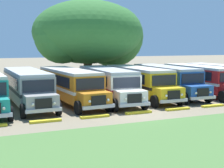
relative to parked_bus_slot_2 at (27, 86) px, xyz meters
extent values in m
plane|color=#84755B|center=(6.73, -6.00, -1.58)|extent=(220.00, 220.00, 0.00)
cube|color=#4C7538|center=(6.73, -14.11, -1.58)|extent=(80.00, 10.56, 0.01)
sphere|color=#EAE5C6|center=(-2.38, -6.35, -0.53)|extent=(0.20, 0.20, 0.20)
cylinder|color=black|center=(-1.92, -5.44, -1.08)|extent=(0.33, 1.01, 1.00)
cube|color=#9E9993|center=(-0.01, 0.31, -0.03)|extent=(2.75, 9.26, 2.10)
cube|color=#282828|center=(-0.01, 0.31, -0.20)|extent=(2.78, 9.28, 0.24)
cube|color=black|center=(1.25, 0.64, 0.47)|extent=(0.25, 8.00, 0.80)
cube|color=black|center=(-1.29, 0.57, 0.47)|extent=(0.25, 8.00, 0.80)
cube|color=#B2B2B7|center=(-0.01, 0.31, 1.13)|extent=(2.66, 9.16, 0.22)
cube|color=#9E9993|center=(0.13, -4.99, -0.56)|extent=(2.24, 1.46, 1.05)
cube|color=black|center=(0.15, -5.73, -0.53)|extent=(1.10, 0.13, 0.70)
cube|color=#B7B7BC|center=(0.15, -5.77, -0.96)|extent=(2.40, 0.26, 0.24)
cube|color=black|center=(0.12, -4.32, 0.47)|extent=(2.20, 0.12, 0.84)
cube|color=#282828|center=(-0.13, 4.93, -0.14)|extent=(0.90, 0.08, 1.30)
sphere|color=#EAE5C6|center=(0.85, -5.76, -0.53)|extent=(0.20, 0.20, 0.20)
sphere|color=#EAE5C6|center=(-0.55, -5.80, -0.53)|extent=(0.20, 0.20, 0.20)
cylinder|color=black|center=(1.33, -4.86, -1.08)|extent=(0.31, 1.01, 1.00)
cylinder|color=black|center=(-1.07, -4.92, -1.08)|extent=(0.31, 1.01, 1.00)
cylinder|color=black|center=(1.11, 3.34, -1.08)|extent=(0.31, 1.01, 1.00)
cylinder|color=black|center=(-1.29, 3.27, -1.08)|extent=(0.31, 1.01, 1.00)
cube|color=orange|center=(3.46, 0.01, -0.03)|extent=(3.14, 9.35, 2.10)
cube|color=white|center=(3.46, 0.01, -0.20)|extent=(3.17, 9.38, 0.24)
cube|color=black|center=(4.71, 0.39, 0.47)|extent=(0.60, 7.98, 0.80)
cube|color=black|center=(2.17, 0.22, 0.47)|extent=(0.60, 7.98, 0.80)
cube|color=beige|center=(3.46, 0.01, 1.13)|extent=(3.05, 9.25, 0.22)
cube|color=orange|center=(3.84, -5.28, -0.56)|extent=(2.29, 1.55, 1.05)
cube|color=black|center=(3.89, -6.02, -0.53)|extent=(1.10, 0.18, 0.70)
cube|color=#B7B7BC|center=(3.89, -6.06, -0.96)|extent=(2.41, 0.37, 0.24)
cube|color=black|center=(3.79, -4.61, 0.47)|extent=(2.20, 0.21, 0.84)
cube|color=white|center=(3.14, 4.61, -0.14)|extent=(0.90, 0.12, 1.30)
sphere|color=#EAE5C6|center=(4.59, -6.02, -0.53)|extent=(0.20, 0.20, 0.20)
sphere|color=#EAE5C6|center=(3.19, -6.12, -0.53)|extent=(0.20, 0.20, 0.20)
cylinder|color=black|center=(5.03, -5.10, -1.08)|extent=(0.35, 1.02, 1.00)
cylinder|color=black|center=(2.63, -5.27, -1.08)|extent=(0.35, 1.02, 1.00)
cylinder|color=black|center=(4.45, 3.08, -1.08)|extent=(0.35, 1.02, 1.00)
cylinder|color=black|center=(2.05, 2.91, -1.08)|extent=(0.35, 1.02, 1.00)
cube|color=silver|center=(6.83, -0.21, -0.03)|extent=(2.93, 9.31, 2.10)
cube|color=maroon|center=(6.83, -0.21, -0.20)|extent=(2.96, 9.33, 0.24)
cube|color=black|center=(8.11, 0.03, 0.47)|extent=(0.41, 7.99, 0.80)
cube|color=black|center=(5.58, 0.15, 0.47)|extent=(0.41, 7.99, 0.80)
cube|color=#B2B2B7|center=(6.83, -0.21, 1.13)|extent=(2.84, 9.20, 0.22)
cube|color=silver|center=(6.58, -5.50, -0.56)|extent=(2.26, 1.50, 1.05)
cube|color=black|center=(6.55, -6.24, -0.53)|extent=(1.10, 0.15, 0.70)
cube|color=#B7B7BC|center=(6.55, -6.28, -0.96)|extent=(2.41, 0.31, 0.24)
cube|color=black|center=(6.61, -4.83, 0.47)|extent=(2.20, 0.16, 0.84)
cube|color=maroon|center=(7.05, 4.41, -0.14)|extent=(0.90, 0.10, 1.30)
sphere|color=#EAE5C6|center=(7.25, -6.32, -0.53)|extent=(0.20, 0.20, 0.20)
sphere|color=#EAE5C6|center=(5.85, -6.26, -0.53)|extent=(0.20, 0.20, 0.20)
cylinder|color=black|center=(7.79, -5.46, -1.08)|extent=(0.33, 1.01, 1.00)
cylinder|color=black|center=(5.39, -5.34, -1.08)|extent=(0.33, 1.01, 1.00)
cylinder|color=black|center=(8.17, 2.74, -1.08)|extent=(0.33, 1.01, 1.00)
cylinder|color=black|center=(5.77, 2.85, -1.08)|extent=(0.33, 1.01, 1.00)
cube|color=yellow|center=(10.06, 0.08, -0.03)|extent=(2.50, 9.20, 2.10)
cube|color=black|center=(10.06, 0.08, -0.20)|extent=(2.53, 9.22, 0.24)
cube|color=black|center=(11.33, 0.38, 0.47)|extent=(0.04, 8.00, 0.80)
cube|color=black|center=(8.79, 0.38, 0.47)|extent=(0.04, 8.00, 0.80)
cube|color=beige|center=(10.06, 0.08, 1.13)|extent=(2.42, 9.10, 0.22)
cube|color=yellow|center=(10.06, -5.22, -0.56)|extent=(2.20, 1.40, 1.05)
cube|color=black|center=(10.06, -5.96, -0.53)|extent=(1.10, 0.10, 0.70)
cube|color=#B7B7BC|center=(10.06, -6.00, -0.96)|extent=(2.40, 0.20, 0.24)
cube|color=black|center=(10.06, -4.55, 0.47)|extent=(2.20, 0.06, 0.84)
cube|color=black|center=(10.05, 4.70, -0.14)|extent=(0.90, 0.06, 1.30)
sphere|color=#EAE5C6|center=(10.76, -6.01, -0.53)|extent=(0.20, 0.20, 0.20)
sphere|color=#EAE5C6|center=(9.36, -6.01, -0.53)|extent=(0.20, 0.20, 0.20)
cylinder|color=black|center=(11.26, -5.12, -1.08)|extent=(0.28, 1.00, 1.00)
cylinder|color=black|center=(8.86, -5.12, -1.08)|extent=(0.28, 1.00, 1.00)
cylinder|color=black|center=(11.26, 3.08, -1.08)|extent=(0.28, 1.00, 1.00)
cylinder|color=black|center=(8.86, 3.08, -1.08)|extent=(0.28, 1.00, 1.00)
cube|color=#23519E|center=(13.23, 0.33, -0.03)|extent=(2.82, 9.28, 2.10)
cube|color=silver|center=(13.23, 0.33, -0.20)|extent=(2.85, 9.30, 0.24)
cube|color=black|center=(14.51, 0.59, 0.47)|extent=(0.32, 8.00, 0.80)
cube|color=black|center=(11.97, 0.68, 0.47)|extent=(0.32, 8.00, 0.80)
cube|color=#B2B2B7|center=(13.23, 0.33, 1.13)|extent=(2.74, 9.18, 0.22)
cube|color=#23519E|center=(13.04, -4.96, -0.56)|extent=(2.25, 1.48, 1.05)
cube|color=black|center=(13.02, -5.70, -0.53)|extent=(1.10, 0.14, 0.70)
cube|color=#B7B7BC|center=(13.01, -5.74, -0.96)|extent=(2.41, 0.28, 0.24)
cube|color=black|center=(13.07, -4.29, 0.47)|extent=(2.20, 0.14, 0.84)
cube|color=silver|center=(13.39, 4.95, -0.14)|extent=(0.90, 0.09, 1.30)
sphere|color=#EAE5C6|center=(13.71, -5.78, -0.53)|extent=(0.20, 0.20, 0.20)
sphere|color=#EAE5C6|center=(12.31, -5.73, -0.53)|extent=(0.20, 0.20, 0.20)
cylinder|color=black|center=(14.25, -4.91, -1.08)|extent=(0.32, 1.01, 1.00)
cylinder|color=black|center=(11.85, -4.82, -1.08)|extent=(0.32, 1.01, 1.00)
cylinder|color=black|center=(14.53, 3.29, -1.08)|extent=(0.32, 1.01, 1.00)
cylinder|color=black|center=(12.14, 3.37, -1.08)|extent=(0.32, 1.01, 1.00)
cube|color=red|center=(16.83, -0.16, -0.03)|extent=(2.81, 9.28, 2.10)
cube|color=white|center=(16.83, -0.16, -0.20)|extent=(2.84, 9.30, 0.24)
cube|color=black|center=(18.10, 0.10, 0.47)|extent=(0.31, 8.00, 0.80)
cube|color=black|center=(15.57, 0.19, 0.47)|extent=(0.31, 8.00, 0.80)
cube|color=silver|center=(16.83, -0.16, 1.13)|extent=(2.73, 9.18, 0.22)
cube|color=white|center=(16.98, 4.46, -0.14)|extent=(0.90, 0.09, 1.30)
cylinder|color=black|center=(15.45, -5.31, -1.08)|extent=(0.31, 1.01, 1.00)
cylinder|color=black|center=(18.13, 2.80, -1.08)|extent=(0.31, 1.01, 1.00)
cylinder|color=black|center=(15.73, 2.88, -1.08)|extent=(0.31, 1.01, 1.00)
cube|color=silver|center=(19.86, -0.14, -0.03)|extent=(2.80, 9.28, 2.10)
cube|color=maroon|center=(19.86, -0.14, -0.20)|extent=(2.83, 9.30, 0.24)
cube|color=black|center=(18.58, 0.12, 0.47)|extent=(0.30, 8.00, 0.80)
cube|color=beige|center=(19.86, -0.14, 1.13)|extent=(2.71, 9.17, 0.22)
cube|color=maroon|center=(19.71, 4.48, -0.14)|extent=(0.90, 0.09, 1.30)
cylinder|color=black|center=(20.96, 2.90, -1.08)|extent=(0.31, 1.01, 1.00)
cylinder|color=black|center=(18.56, 2.82, -1.08)|extent=(0.31, 1.01, 1.00)
cube|color=yellow|center=(0.10, -6.51, -1.51)|extent=(2.00, 0.36, 0.15)
cube|color=yellow|center=(3.41, -6.51, -1.51)|extent=(2.00, 0.36, 0.15)
cube|color=yellow|center=(6.73, -6.51, -1.51)|extent=(2.00, 0.36, 0.15)
cube|color=yellow|center=(10.05, -6.51, -1.51)|extent=(2.00, 0.36, 0.15)
cube|color=yellow|center=(13.36, -6.51, -1.51)|extent=(2.00, 0.36, 0.15)
cylinder|color=brown|center=(8.17, 8.68, 0.24)|extent=(0.98, 0.98, 3.64)
ellipsoid|color=#33702D|center=(8.17, 8.68, 4.75)|extent=(12.36, 12.75, 7.17)
sphere|color=#33702D|center=(11.97, 10.28, 4.37)|extent=(7.53, 7.53, 7.53)
sphere|color=#33702D|center=(4.93, 7.67, 4.27)|extent=(5.96, 5.96, 5.96)
sphere|color=#33702D|center=(8.17, 12.17, 5.58)|extent=(6.11, 6.11, 6.11)
camera|label=1|loc=(-3.97, -26.64, 3.24)|focal=52.09mm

